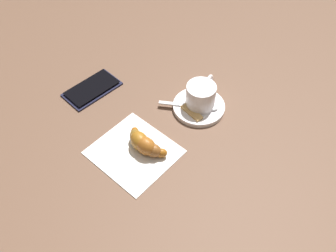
% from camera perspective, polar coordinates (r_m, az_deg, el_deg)
% --- Properties ---
extents(ground_plane, '(1.80, 1.80, 0.00)m').
position_cam_1_polar(ground_plane, '(0.82, 0.34, -0.38)').
color(ground_plane, brown).
extents(saucer, '(0.12, 0.12, 0.01)m').
position_cam_1_polar(saucer, '(0.86, 4.80, 3.01)').
color(saucer, white).
rests_on(saucer, ground).
extents(espresso_cup, '(0.10, 0.07, 0.06)m').
position_cam_1_polar(espresso_cup, '(0.84, 5.19, 4.84)').
color(espresso_cup, white).
rests_on(espresso_cup, saucer).
extents(teaspoon, '(0.06, 0.13, 0.01)m').
position_cam_1_polar(teaspoon, '(0.85, 4.67, 3.07)').
color(teaspoon, silver).
rests_on(teaspoon, saucer).
extents(sugar_packet, '(0.04, 0.06, 0.01)m').
position_cam_1_polar(sugar_packet, '(0.83, 3.72, 2.14)').
color(sugar_packet, tan).
rests_on(sugar_packet, saucer).
extents(napkin, '(0.19, 0.19, 0.00)m').
position_cam_1_polar(napkin, '(0.78, -5.29, -4.01)').
color(napkin, silver).
rests_on(napkin, ground).
extents(croissant, '(0.06, 0.11, 0.04)m').
position_cam_1_polar(croissant, '(0.77, -3.82, -2.72)').
color(croissant, '#934D13').
rests_on(croissant, napkin).
extents(cell_phone, '(0.15, 0.11, 0.01)m').
position_cam_1_polar(cell_phone, '(0.92, -11.73, 5.71)').
color(cell_phone, '#191A31').
rests_on(cell_phone, ground).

